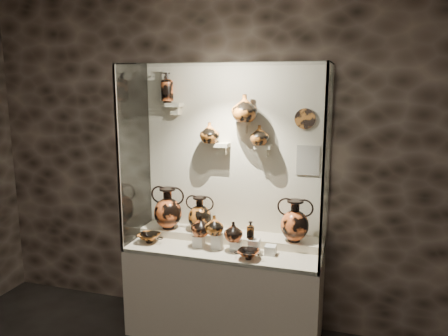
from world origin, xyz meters
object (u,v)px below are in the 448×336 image
Objects in this scene: lekythos_tall at (167,86)px; ovoid_vase_a at (210,133)px; ovoid_vase_b at (245,108)px; amphora_right at (295,221)px; kylix_left at (149,237)px; amphora_left at (168,208)px; ovoid_vase_c at (259,135)px; kylix_right at (249,254)px; amphora_mid at (200,214)px; jug_c at (233,231)px; jug_a at (201,226)px; jug_b at (214,225)px; lekythos_small at (251,229)px.

lekythos_tall is 0.58m from ovoid_vase_a.
ovoid_vase_b is (0.33, -0.02, 0.22)m from ovoid_vase_a.
kylix_left is at bearing -149.80° from amphora_right.
amphora_left is 0.82m from ovoid_vase_a.
ovoid_vase_c is (-0.34, 0.07, 0.72)m from amphora_right.
kylix_right is at bearing -84.33° from ovoid_vase_b.
amphora_mid is at bearing 44.02° from kylix_left.
amphora_right is at bearing 27.42° from jug_c.
amphora_right reaches higher than jug_a.
jug_c is (0.39, -0.22, -0.06)m from amphora_mid.
jug_b is at bearing -45.10° from lekythos_tall.
jug_a is 0.51m from kylix_right.
lekythos_tall is (-0.54, 0.29, 1.18)m from jug_b.
kylix_left is at bearing 164.33° from jug_b.
kylix_left is at bearing -166.93° from lekythos_small.
kylix_right is at bearing -71.31° from lekythos_small.
amphora_mid is 1.06× the size of lekythos_tall.
ovoid_vase_b is 1.36× the size of ovoid_vase_c.
amphora_left is 1.13m from lekythos_tall.
jug_a is 0.50m from kylix_left.
ovoid_vase_b is (0.03, 0.24, 1.03)m from jug_c.
amphora_left is 1.21× the size of amphora_mid.
jug_a is (0.09, -0.21, -0.04)m from amphora_mid.
jug_b is 0.32m from lekythos_small.
ovoid_vase_c is at bearing -171.23° from amphora_right.
ovoid_vase_a reaches higher than jug_a.
kylix_left is 1.43m from ovoid_vase_b.
amphora_left is 0.44m from jug_a.
amphora_right is at bearing -0.83° from jug_b.
kylix_right is at bearing -39.00° from jug_b.
amphora_right is at bearing -20.86° from amphora_mid.
ovoid_vase_c reaches higher than jug_a.
amphora_mid is at bearing 167.36° from ovoid_vase_b.
amphora_left reaches higher than amphora_mid.
amphora_left is 1.28× the size of lekythos_tall.
lekythos_small reaches higher than kylix_right.
amphora_mid reaches higher than jug_c.
jug_b reaches higher than kylix_right.
lekythos_tall reaches higher than ovoid_vase_a.
lekythos_tall reaches higher than ovoid_vase_c.
jug_b is at bearing -167.25° from lekythos_small.
amphora_left is at bearing -159.81° from amphora_right.
ovoid_vase_b reaches higher than jug_c.
lekythos_small is 0.57× the size of lekythos_tall.
amphora_mid reaches higher than jug_a.
amphora_left is at bearing 141.02° from jug_b.
jug_b is 1.33m from lekythos_tall.
lekythos_tall is (-0.86, 0.28, 1.18)m from lekythos_small.
jug_a reaches higher than jug_c.
ovoid_vase_b is at bearing 109.71° from kylix_right.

